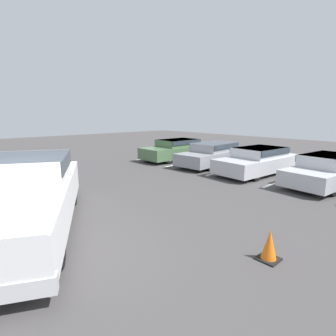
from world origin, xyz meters
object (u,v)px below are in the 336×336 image
object	(u,v)px
pickup_truck	(24,196)
traffic_cone	(269,246)
parked_sedan_a	(177,149)
parked_sedan_d	(328,169)
parked_sedan_b	(214,153)
parked_sedan_c	(259,160)
wheel_stop_curb	(247,161)

from	to	relation	value
pickup_truck	traffic_cone	xyz separation A→B (m)	(4.46, 3.13, -0.62)
parked_sedan_a	parked_sedan_d	distance (m)	8.40
parked_sedan_a	parked_sedan_d	world-z (taller)	parked_sedan_a
parked_sedan_b	traffic_cone	distance (m)	9.71
parked_sedan_a	parked_sedan_c	distance (m)	5.45
parked_sedan_c	parked_sedan_d	size ratio (longest dim) A/B	1.07
traffic_cone	parked_sedan_a	bearing A→B (deg)	144.80
parked_sedan_b	pickup_truck	bearing A→B (deg)	9.17
wheel_stop_curb	traffic_cone	bearing A→B (deg)	-56.42
wheel_stop_curb	pickup_truck	bearing A→B (deg)	-82.96
parked_sedan_d	parked_sedan_a	bearing A→B (deg)	-83.85
traffic_cone	wheel_stop_curb	bearing A→B (deg)	123.58
pickup_truck	parked_sedan_a	world-z (taller)	pickup_truck
pickup_truck	traffic_cone	world-z (taller)	pickup_truck
parked_sedan_b	parked_sedan_d	size ratio (longest dim) A/B	1.08
parked_sedan_d	pickup_truck	bearing A→B (deg)	-13.04
wheel_stop_curb	parked_sedan_c	bearing A→B (deg)	-48.74
parked_sedan_b	parked_sedan_d	xyz separation A→B (m)	(5.68, -0.07, -0.00)
traffic_cone	parked_sedan_d	bearing A→B (deg)	99.44
parked_sedan_a	parked_sedan_b	xyz separation A→B (m)	(2.72, 0.18, -0.01)
parked_sedan_d	traffic_cone	xyz separation A→B (m)	(1.14, -6.83, -0.38)
parked_sedan_c	traffic_cone	xyz separation A→B (m)	(4.09, -6.84, -0.37)
parked_sedan_b	parked_sedan_c	xyz separation A→B (m)	(2.73, -0.06, -0.01)
parked_sedan_c	wheel_stop_curb	distance (m)	2.89
parked_sedan_b	traffic_cone	world-z (taller)	parked_sedan_b
parked_sedan_a	wheel_stop_curb	bearing A→B (deg)	122.30
parked_sedan_b	parked_sedan_c	bearing A→B (deg)	84.69
parked_sedan_a	wheel_stop_curb	world-z (taller)	parked_sedan_a
parked_sedan_d	wheel_stop_curb	bearing A→B (deg)	-108.50
pickup_truck	parked_sedan_b	bearing A→B (deg)	129.64
parked_sedan_d	traffic_cone	distance (m)	6.94
parked_sedan_d	wheel_stop_curb	size ratio (longest dim) A/B	2.60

